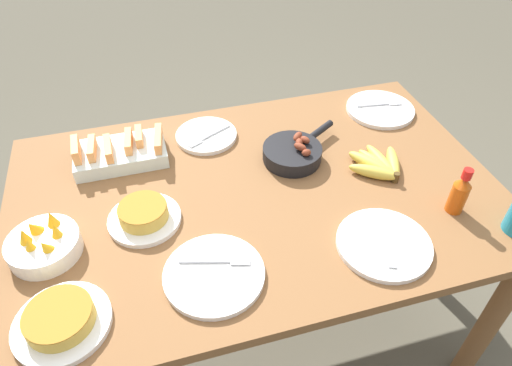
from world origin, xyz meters
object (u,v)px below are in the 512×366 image
(frittata_plate_center, at_px, (144,215))
(hot_sauce_bottle, at_px, (460,193))
(banana_bunch, at_px, (379,165))
(skillet, at_px, (294,152))
(melon_tray, at_px, (120,152))
(empty_plate_near_front, at_px, (214,274))
(fruit_bowl_mango, at_px, (44,244))
(empty_plate_mid_edge, at_px, (206,135))
(empty_plate_far_left, at_px, (380,109))
(empty_plate_far_right, at_px, (384,244))
(frittata_plate_side, at_px, (61,320))

(frittata_plate_center, distance_m, hot_sauce_bottle, 0.92)
(banana_bunch, bearing_deg, skillet, 152.66)
(melon_tray, bearing_deg, empty_plate_near_front, -70.04)
(fruit_bowl_mango, bearing_deg, banana_bunch, 3.69)
(skillet, bearing_deg, empty_plate_near_front, -163.98)
(empty_plate_mid_edge, bearing_deg, empty_plate_far_left, -1.25)
(melon_tray, bearing_deg, frittata_plate_center, -81.20)
(frittata_plate_center, distance_m, empty_plate_far_right, 0.69)
(frittata_plate_center, relative_size, empty_plate_mid_edge, 0.97)
(frittata_plate_center, relative_size, fruit_bowl_mango, 1.09)
(empty_plate_near_front, distance_m, hot_sauce_bottle, 0.75)
(frittata_plate_center, height_order, hot_sauce_bottle, hot_sauce_bottle)
(skillet, relative_size, hot_sauce_bottle, 1.86)
(melon_tray, height_order, empty_plate_mid_edge, melon_tray)
(frittata_plate_center, bearing_deg, empty_plate_near_front, -58.15)
(empty_plate_far_left, height_order, hot_sauce_bottle, hot_sauce_bottle)
(empty_plate_far_left, bearing_deg, empty_plate_near_front, -142.93)
(frittata_plate_center, relative_size, empty_plate_far_left, 0.82)
(melon_tray, height_order, frittata_plate_side, melon_tray)
(frittata_plate_side, bearing_deg, empty_plate_far_left, 28.62)
(empty_plate_far_right, bearing_deg, empty_plate_near_front, 176.62)
(banana_bunch, relative_size, frittata_plate_center, 0.99)
(empty_plate_mid_edge, bearing_deg, empty_plate_far_right, -59.41)
(frittata_plate_side, relative_size, empty_plate_far_left, 0.89)
(melon_tray, height_order, skillet, melon_tray)
(melon_tray, relative_size, empty_plate_far_left, 1.16)
(empty_plate_mid_edge, relative_size, fruit_bowl_mango, 1.12)
(frittata_plate_side, bearing_deg, skillet, 31.12)
(empty_plate_far_right, xyz_separation_m, empty_plate_mid_edge, (-0.38, 0.64, 0.00))
(fruit_bowl_mango, height_order, hot_sauce_bottle, hot_sauce_bottle)
(empty_plate_far_left, height_order, empty_plate_mid_edge, same)
(banana_bunch, relative_size, empty_plate_near_front, 0.79)
(banana_bunch, relative_size, hot_sauce_bottle, 1.33)
(skillet, relative_size, empty_plate_near_front, 1.10)
(frittata_plate_center, relative_size, empty_plate_far_right, 0.80)
(fruit_bowl_mango, xyz_separation_m, hot_sauce_bottle, (1.17, -0.16, 0.04))
(skillet, distance_m, hot_sauce_bottle, 0.53)
(empty_plate_far_right, distance_m, hot_sauce_bottle, 0.29)
(frittata_plate_side, height_order, fruit_bowl_mango, fruit_bowl_mango)
(melon_tray, distance_m, empty_plate_mid_edge, 0.31)
(empty_plate_near_front, relative_size, fruit_bowl_mango, 1.37)
(empty_plate_near_front, bearing_deg, hot_sauce_bottle, 3.29)
(frittata_plate_center, xyz_separation_m, empty_plate_far_right, (0.63, -0.28, -0.02))
(empty_plate_near_front, relative_size, hot_sauce_bottle, 1.69)
(fruit_bowl_mango, relative_size, hot_sauce_bottle, 1.23)
(empty_plate_near_front, relative_size, empty_plate_far_left, 1.03)
(empty_plate_mid_edge, bearing_deg, hot_sauce_bottle, -41.19)
(banana_bunch, xyz_separation_m, fruit_bowl_mango, (-1.04, -0.07, 0.01))
(skillet, height_order, hot_sauce_bottle, hot_sauce_bottle)
(empty_plate_far_left, relative_size, fruit_bowl_mango, 1.34)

